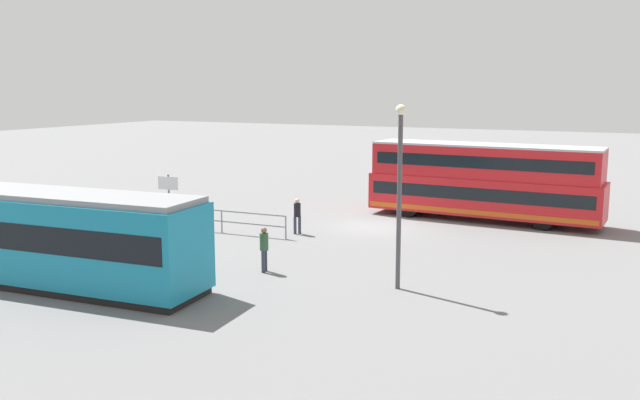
{
  "coord_description": "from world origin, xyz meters",
  "views": [
    {
      "loc": [
        -11.92,
        30.56,
        6.78
      ],
      "look_at": [
        0.79,
        4.61,
        1.95
      ],
      "focal_mm": 37.95,
      "sensor_mm": 36.0,
      "label": 1
    }
  ],
  "objects_px": {
    "pedestrian_near_railing": "(297,214)",
    "info_sign": "(169,190)",
    "pedestrian_crossing": "(264,246)",
    "double_decker_bus": "(483,181)",
    "tram_yellow": "(43,236)",
    "street_lamp": "(400,182)"
  },
  "relations": [
    {
      "from": "tram_yellow",
      "to": "street_lamp",
      "type": "relative_size",
      "value": 1.96
    },
    {
      "from": "info_sign",
      "to": "street_lamp",
      "type": "bearing_deg",
      "value": 159.4
    },
    {
      "from": "pedestrian_near_railing",
      "to": "street_lamp",
      "type": "xyz_separation_m",
      "value": [
        -7.16,
        6.19,
        2.72
      ]
    },
    {
      "from": "pedestrian_near_railing",
      "to": "info_sign",
      "type": "height_order",
      "value": "info_sign"
    },
    {
      "from": "double_decker_bus",
      "to": "pedestrian_near_railing",
      "type": "bearing_deg",
      "value": 45.51
    },
    {
      "from": "pedestrian_near_railing",
      "to": "street_lamp",
      "type": "relative_size",
      "value": 0.27
    },
    {
      "from": "pedestrian_crossing",
      "to": "info_sign",
      "type": "distance_m",
      "value": 10.23
    },
    {
      "from": "tram_yellow",
      "to": "street_lamp",
      "type": "xyz_separation_m",
      "value": [
        -11.22,
        -4.86,
        1.97
      ]
    },
    {
      "from": "double_decker_bus",
      "to": "info_sign",
      "type": "height_order",
      "value": "double_decker_bus"
    },
    {
      "from": "double_decker_bus",
      "to": "info_sign",
      "type": "distance_m",
      "value": 15.92
    },
    {
      "from": "tram_yellow",
      "to": "pedestrian_near_railing",
      "type": "distance_m",
      "value": 11.79
    },
    {
      "from": "double_decker_bus",
      "to": "tram_yellow",
      "type": "bearing_deg",
      "value": 58.66
    },
    {
      "from": "tram_yellow",
      "to": "info_sign",
      "type": "relative_size",
      "value": 4.82
    },
    {
      "from": "pedestrian_crossing",
      "to": "info_sign",
      "type": "relative_size",
      "value": 0.67
    },
    {
      "from": "tram_yellow",
      "to": "pedestrian_crossing",
      "type": "relative_size",
      "value": 7.21
    },
    {
      "from": "pedestrian_near_railing",
      "to": "pedestrian_crossing",
      "type": "xyz_separation_m",
      "value": [
        -2.0,
        6.37,
        0.01
      ]
    },
    {
      "from": "pedestrian_near_railing",
      "to": "street_lamp",
      "type": "distance_m",
      "value": 9.85
    },
    {
      "from": "street_lamp",
      "to": "pedestrian_near_railing",
      "type": "bearing_deg",
      "value": -40.85
    },
    {
      "from": "info_sign",
      "to": "street_lamp",
      "type": "distance_m",
      "value": 14.9
    },
    {
      "from": "tram_yellow",
      "to": "pedestrian_near_railing",
      "type": "relative_size",
      "value": 7.29
    },
    {
      "from": "double_decker_bus",
      "to": "pedestrian_near_railing",
      "type": "height_order",
      "value": "double_decker_bus"
    },
    {
      "from": "double_decker_bus",
      "to": "pedestrian_crossing",
      "type": "distance_m",
      "value": 14.45
    }
  ]
}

